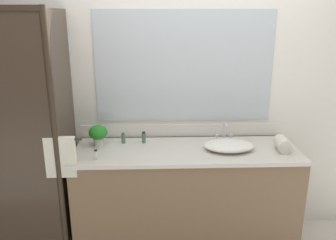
% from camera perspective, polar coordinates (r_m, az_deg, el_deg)
% --- Properties ---
extents(wall_back_with_mirror, '(4.40, 0.06, 2.60)m').
position_cam_1_polar(wall_back_with_mirror, '(3.00, 2.63, 4.81)').
color(wall_back_with_mirror, silver).
rests_on(wall_back_with_mirror, ground_plane).
extents(vanity_cabinet, '(1.80, 0.58, 0.90)m').
position_cam_1_polar(vanity_cabinet, '(3.00, 2.93, -12.80)').
color(vanity_cabinet, brown).
rests_on(vanity_cabinet, ground_plane).
extents(shower_enclosure, '(1.20, 0.59, 2.00)m').
position_cam_1_polar(shower_enclosure, '(2.76, -23.98, -3.87)').
color(shower_enclosure, '#2D2319').
rests_on(shower_enclosure, ground_plane).
extents(sink_basin, '(0.41, 0.28, 0.07)m').
position_cam_1_polar(sink_basin, '(2.81, 9.99, -4.15)').
color(sink_basin, white).
rests_on(sink_basin, vanity_cabinet).
extents(faucet, '(0.17, 0.14, 0.17)m').
position_cam_1_polar(faucet, '(2.98, 9.26, -2.45)').
color(faucet, silver).
rests_on(faucet, vanity_cabinet).
extents(potted_plant, '(0.15, 0.15, 0.17)m').
position_cam_1_polar(potted_plant, '(2.89, -11.45, -2.23)').
color(potted_plant, beige).
rests_on(potted_plant, vanity_cabinet).
extents(amenity_bottle_body_wash, '(0.03, 0.03, 0.08)m').
position_cam_1_polar(amenity_bottle_body_wash, '(2.65, -11.79, -5.63)').
color(amenity_bottle_body_wash, silver).
rests_on(amenity_bottle_body_wash, vanity_cabinet).
extents(amenity_bottle_shampoo, '(0.03, 0.03, 0.10)m').
position_cam_1_polar(amenity_bottle_shampoo, '(2.92, -4.01, -2.90)').
color(amenity_bottle_shampoo, '#4C7056').
rests_on(amenity_bottle_shampoo, vanity_cabinet).
extents(amenity_bottle_conditioner, '(0.03, 0.03, 0.09)m').
position_cam_1_polar(amenity_bottle_conditioner, '(2.93, -7.39, -2.97)').
color(amenity_bottle_conditioner, '#4C7056').
rests_on(amenity_bottle_conditioner, vanity_cabinet).
extents(rolled_towel_near_edge, '(0.12, 0.19, 0.11)m').
position_cam_1_polar(rolled_towel_near_edge, '(2.90, 18.35, -3.77)').
color(rolled_towel_near_edge, silver).
rests_on(rolled_towel_near_edge, vanity_cabinet).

